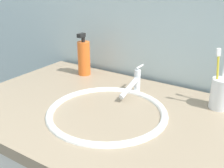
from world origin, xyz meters
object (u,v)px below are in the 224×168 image
(faucet, at_px, (134,83))
(soap_dispenser, at_px, (84,58))
(toothbrush_cup, at_px, (221,94))
(toothbrush_yellow, at_px, (217,75))
(toothbrush_white, at_px, (224,72))

(faucet, xyz_separation_m, soap_dispenser, (-0.29, 0.07, 0.03))
(toothbrush_cup, xyz_separation_m, soap_dispenser, (-0.58, 0.01, 0.03))
(toothbrush_yellow, bearing_deg, faucet, -171.14)
(toothbrush_yellow, bearing_deg, soap_dispenser, 177.56)
(toothbrush_white, height_order, toothbrush_yellow, toothbrush_white)
(toothbrush_cup, relative_size, soap_dispenser, 0.56)
(soap_dispenser, bearing_deg, toothbrush_white, 1.03)
(toothbrush_white, bearing_deg, soap_dispenser, -178.97)
(toothbrush_cup, bearing_deg, toothbrush_yellow, -149.50)
(faucet, distance_m, toothbrush_yellow, 0.29)
(faucet, bearing_deg, soap_dispenser, 166.83)
(toothbrush_cup, height_order, toothbrush_white, toothbrush_white)
(faucet, bearing_deg, toothbrush_cup, 10.27)
(toothbrush_cup, bearing_deg, toothbrush_white, 103.63)
(faucet, xyz_separation_m, toothbrush_cup, (0.29, 0.05, 0.01))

